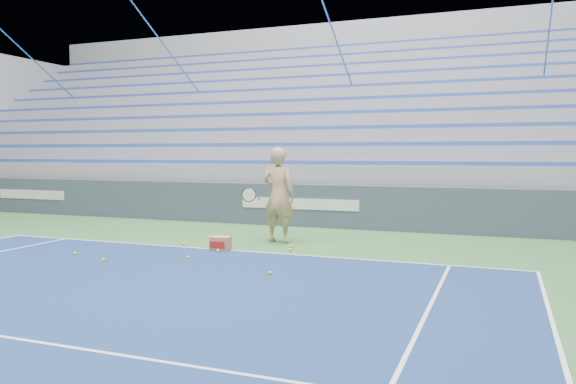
% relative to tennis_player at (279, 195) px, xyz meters
% --- Properties ---
extents(sponsor_barrier, '(30.00, 0.32, 1.10)m').
position_rel_tennis_player_xyz_m(sponsor_barrier, '(-0.46, 2.69, -0.46)').
color(sponsor_barrier, '#3B465A').
rests_on(sponsor_barrier, ground).
extents(bleachers, '(31.00, 9.15, 7.30)m').
position_rel_tennis_player_xyz_m(bleachers, '(-0.46, 8.41, 1.34)').
color(bleachers, '#989AA0').
rests_on(bleachers, ground).
extents(tennis_player, '(1.00, 0.90, 2.03)m').
position_rel_tennis_player_xyz_m(tennis_player, '(0.00, 0.00, 0.00)').
color(tennis_player, tan).
rests_on(tennis_player, ground).
extents(ball_box, '(0.41, 0.34, 0.28)m').
position_rel_tennis_player_xyz_m(ball_box, '(-0.67, -1.37, -0.87)').
color(ball_box, '#AD7C54').
rests_on(ball_box, ground).
extents(tennis_ball_0, '(0.07, 0.07, 0.07)m').
position_rel_tennis_player_xyz_m(tennis_ball_0, '(1.08, -3.04, -0.98)').
color(tennis_ball_0, '#DAEF30').
rests_on(tennis_ball_0, ground).
extents(tennis_ball_1, '(0.07, 0.07, 0.07)m').
position_rel_tennis_player_xyz_m(tennis_ball_1, '(-2.06, -3.12, -0.98)').
color(tennis_ball_1, '#DAEF30').
rests_on(tennis_ball_1, ground).
extents(tennis_ball_2, '(0.07, 0.07, 0.07)m').
position_rel_tennis_player_xyz_m(tennis_ball_2, '(0.63, -0.94, -0.98)').
color(tennis_ball_2, '#DAEF30').
rests_on(tennis_ball_2, ground).
extents(tennis_ball_3, '(0.07, 0.07, 0.07)m').
position_rel_tennis_player_xyz_m(tennis_ball_3, '(-0.63, -1.55, -0.98)').
color(tennis_ball_3, '#DAEF30').
rests_on(tennis_ball_3, ground).
extents(tennis_ball_4, '(0.07, 0.07, 0.07)m').
position_rel_tennis_player_xyz_m(tennis_ball_4, '(-0.80, -2.36, -0.98)').
color(tennis_ball_4, '#DAEF30').
rests_on(tennis_ball_4, ground).
extents(tennis_ball_5, '(0.07, 0.07, 0.07)m').
position_rel_tennis_player_xyz_m(tennis_ball_5, '(-2.98, -2.78, -0.98)').
color(tennis_ball_5, '#DAEF30').
rests_on(tennis_ball_5, ground).
extents(tennis_ball_6, '(0.07, 0.07, 0.07)m').
position_rel_tennis_player_xyz_m(tennis_ball_6, '(-1.68, -1.08, -0.98)').
color(tennis_ball_6, '#DAEF30').
rests_on(tennis_ball_6, ground).
extents(tennis_ball_7, '(0.07, 0.07, 0.07)m').
position_rel_tennis_player_xyz_m(tennis_ball_7, '(0.49, -0.51, -0.98)').
color(tennis_ball_7, '#DAEF30').
rests_on(tennis_ball_7, ground).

